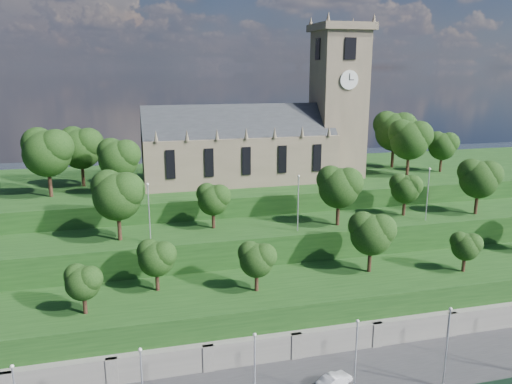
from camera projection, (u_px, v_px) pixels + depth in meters
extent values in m
cube|color=slate|center=(334.00, 344.00, 58.33)|extent=(160.00, 2.00, 5.00)
cube|color=slate|center=(113.00, 380.00, 51.64)|extent=(1.20, 0.60, 5.00)
cube|color=slate|center=(208.00, 366.00, 54.02)|extent=(1.20, 0.60, 5.00)
cube|color=slate|center=(296.00, 354.00, 56.39)|extent=(1.20, 0.60, 5.00)
cube|color=slate|center=(377.00, 342.00, 58.77)|extent=(1.20, 0.60, 5.00)
cube|color=slate|center=(451.00, 332.00, 61.14)|extent=(1.20, 0.60, 5.00)
cube|color=#173A13|center=(316.00, 309.00, 63.61)|extent=(160.00, 12.00, 8.00)
cube|color=#173A13|center=(290.00, 263.00, 73.47)|extent=(160.00, 10.00, 12.00)
cube|color=#173A13|center=(255.00, 214.00, 92.86)|extent=(160.00, 32.00, 15.00)
cube|color=#695C4A|center=(238.00, 158.00, 85.36)|extent=(32.00, 12.00, 8.00)
cube|color=#22252A|center=(238.00, 134.00, 84.39)|extent=(32.00, 10.18, 10.18)
cone|color=#695C4A|center=(156.00, 136.00, 75.21)|extent=(0.70, 0.70, 1.80)
cone|color=#695C4A|center=(187.00, 135.00, 76.32)|extent=(0.70, 0.70, 1.80)
cone|color=#695C4A|center=(217.00, 134.00, 77.42)|extent=(0.70, 0.70, 1.80)
cone|color=#695C4A|center=(246.00, 133.00, 78.53)|extent=(0.70, 0.70, 1.80)
cone|color=#695C4A|center=(275.00, 132.00, 79.64)|extent=(0.70, 0.70, 1.80)
cone|color=#695C4A|center=(302.00, 132.00, 80.75)|extent=(0.70, 0.70, 1.80)
cone|color=#695C4A|center=(329.00, 131.00, 81.86)|extent=(0.70, 0.70, 1.80)
cube|color=black|center=(171.00, 164.00, 76.67)|extent=(1.40, 0.25, 4.50)
cube|color=black|center=(209.00, 163.00, 78.10)|extent=(1.40, 0.25, 4.50)
cube|color=black|center=(246.00, 161.00, 79.52)|extent=(1.40, 0.25, 4.50)
cube|color=black|center=(282.00, 159.00, 80.95)|extent=(1.40, 0.25, 4.50)
cube|color=black|center=(317.00, 158.00, 82.37)|extent=(1.40, 0.25, 4.50)
cube|color=#695C4A|center=(338.00, 105.00, 87.58)|extent=(8.00, 8.00, 25.00)
cube|color=#695C4A|center=(341.00, 27.00, 84.41)|extent=(9.20, 9.20, 1.20)
cone|color=#695C4A|center=(328.00, 17.00, 79.40)|extent=(0.80, 0.80, 1.60)
cone|color=#695C4A|center=(311.00, 21.00, 86.93)|extent=(0.80, 0.80, 1.60)
cone|color=#695C4A|center=(374.00, 18.00, 81.30)|extent=(0.80, 0.80, 1.60)
cone|color=#695C4A|center=(353.00, 22.00, 88.83)|extent=(0.80, 0.80, 1.60)
cube|color=black|center=(350.00, 48.00, 81.44)|extent=(2.00, 0.25, 3.50)
cube|color=black|center=(331.00, 50.00, 89.12)|extent=(2.00, 0.25, 3.50)
cube|color=black|center=(318.00, 49.00, 84.31)|extent=(0.25, 2.00, 3.50)
cube|color=black|center=(362.00, 50.00, 86.25)|extent=(0.25, 2.00, 3.50)
cylinder|color=white|center=(349.00, 80.00, 82.61)|extent=(3.20, 0.30, 3.20)
cylinder|color=white|center=(361.00, 79.00, 87.47)|extent=(0.30, 3.20, 3.20)
cube|color=black|center=(350.00, 77.00, 82.32)|extent=(0.12, 0.05, 1.10)
cube|color=black|center=(352.00, 80.00, 82.54)|extent=(0.80, 0.05, 0.12)
cylinder|color=black|center=(85.00, 303.00, 53.91)|extent=(0.47, 0.47, 2.43)
sphere|color=black|center=(83.00, 283.00, 53.34)|extent=(3.78, 3.78, 3.78)
sphere|color=black|center=(90.00, 279.00, 53.03)|extent=(2.83, 2.83, 2.83)
sphere|color=black|center=(76.00, 275.00, 53.45)|extent=(2.64, 2.64, 2.64)
cylinder|color=black|center=(157.00, 280.00, 59.53)|extent=(0.48, 0.48, 2.73)
sphere|color=black|center=(156.00, 259.00, 58.89)|extent=(4.25, 4.25, 4.25)
sphere|color=black|center=(163.00, 254.00, 58.53)|extent=(3.19, 3.19, 3.19)
sphere|color=black|center=(149.00, 251.00, 59.00)|extent=(2.97, 2.97, 2.97)
cylinder|color=black|center=(257.00, 280.00, 59.45)|extent=(0.48, 0.48, 2.63)
sphere|color=black|center=(257.00, 260.00, 58.83)|extent=(4.10, 4.10, 4.10)
sphere|color=black|center=(264.00, 256.00, 58.49)|extent=(3.07, 3.07, 3.07)
sphere|color=black|center=(250.00, 253.00, 58.94)|extent=(2.87, 2.87, 2.87)
cylinder|color=black|center=(370.00, 259.00, 64.97)|extent=(0.51, 0.51, 3.46)
sphere|color=black|center=(371.00, 235.00, 64.16)|extent=(5.38, 5.38, 5.38)
sphere|color=black|center=(381.00, 229.00, 63.71)|extent=(4.03, 4.03, 4.03)
sphere|color=black|center=(362.00, 226.00, 64.30)|extent=(3.76, 3.76, 3.76)
cylinder|color=black|center=(464.00, 263.00, 65.13)|extent=(0.46, 0.46, 2.30)
sphere|color=black|center=(465.00, 247.00, 64.59)|extent=(3.58, 3.58, 3.58)
sphere|color=black|center=(473.00, 244.00, 64.29)|extent=(2.69, 2.69, 2.69)
sphere|color=black|center=(460.00, 241.00, 64.69)|extent=(2.51, 2.51, 2.51)
cylinder|color=black|center=(119.00, 225.00, 64.93)|extent=(0.54, 0.54, 4.00)
sphere|color=black|center=(117.00, 197.00, 63.99)|extent=(6.23, 6.23, 6.23)
sphere|color=black|center=(127.00, 190.00, 63.48)|extent=(4.67, 4.67, 4.67)
sphere|color=black|center=(108.00, 186.00, 64.17)|extent=(4.36, 4.36, 4.36)
cylinder|color=black|center=(213.00, 218.00, 69.99)|extent=(0.48, 0.48, 2.77)
sphere|color=black|center=(213.00, 200.00, 69.34)|extent=(4.31, 4.31, 4.31)
sphere|color=black|center=(220.00, 196.00, 68.98)|extent=(3.23, 3.23, 3.23)
sphere|color=black|center=(207.00, 194.00, 69.46)|extent=(3.01, 3.01, 3.01)
cylinder|color=black|center=(338.00, 213.00, 71.21)|extent=(0.52, 0.52, 3.70)
sphere|color=black|center=(339.00, 188.00, 70.34)|extent=(5.76, 5.76, 5.76)
sphere|color=black|center=(348.00, 183.00, 69.86)|extent=(4.32, 4.32, 4.32)
sphere|color=black|center=(330.00, 180.00, 70.50)|extent=(4.03, 4.03, 4.03)
cylinder|color=black|center=(404.00, 206.00, 75.99)|extent=(0.48, 0.48, 2.79)
sphere|color=black|center=(405.00, 189.00, 75.33)|extent=(4.34, 4.34, 4.34)
sphere|color=black|center=(412.00, 185.00, 74.97)|extent=(3.26, 3.26, 3.26)
sphere|color=black|center=(399.00, 183.00, 75.45)|extent=(3.04, 3.04, 3.04)
cylinder|color=black|center=(476.00, 202.00, 76.65)|extent=(0.52, 0.52, 3.70)
sphere|color=black|center=(479.00, 180.00, 75.79)|extent=(5.75, 5.75, 5.75)
sphere|color=black|center=(489.00, 174.00, 75.31)|extent=(4.31, 4.31, 4.31)
sphere|color=black|center=(471.00, 172.00, 75.95)|extent=(4.02, 4.02, 4.02)
cylinder|color=black|center=(50.00, 182.00, 74.93)|extent=(0.56, 0.56, 4.50)
sphere|color=black|center=(47.00, 154.00, 73.87)|extent=(7.00, 7.00, 7.00)
sphere|color=black|center=(56.00, 147.00, 73.29)|extent=(5.25, 5.25, 5.25)
sphere|color=black|center=(38.00, 144.00, 74.06)|extent=(4.90, 4.90, 4.90)
cylinder|color=black|center=(83.00, 174.00, 81.61)|extent=(0.55, 0.55, 4.22)
sphere|color=black|center=(81.00, 149.00, 80.62)|extent=(6.57, 6.57, 6.57)
sphere|color=black|center=(88.00, 143.00, 80.07)|extent=(4.93, 4.93, 4.93)
sphere|color=black|center=(73.00, 140.00, 80.80)|extent=(4.60, 4.60, 4.60)
cylinder|color=black|center=(120.00, 184.00, 75.55)|extent=(0.53, 0.53, 3.78)
sphere|color=black|center=(118.00, 160.00, 74.66)|extent=(5.89, 5.89, 5.89)
sphere|color=black|center=(126.00, 154.00, 74.18)|extent=(4.42, 4.42, 4.42)
sphere|color=black|center=(111.00, 152.00, 74.83)|extent=(4.12, 4.12, 4.12)
cylinder|color=black|center=(408.00, 164.00, 89.20)|extent=(0.55, 0.55, 4.37)
sphere|color=black|center=(409.00, 141.00, 88.18)|extent=(6.79, 6.79, 6.79)
sphere|color=black|center=(419.00, 135.00, 87.61)|extent=(5.10, 5.10, 5.10)
sphere|color=black|center=(401.00, 133.00, 88.36)|extent=(4.76, 4.76, 4.76)
cylinder|color=black|center=(393.00, 155.00, 97.03)|extent=(0.57, 0.57, 4.71)
sphere|color=black|center=(394.00, 132.00, 95.93)|extent=(7.32, 7.32, 7.32)
sphere|color=black|center=(403.00, 127.00, 95.32)|extent=(5.49, 5.49, 5.49)
sphere|color=black|center=(386.00, 124.00, 96.13)|extent=(5.13, 5.13, 5.13)
cylinder|color=black|center=(441.00, 163.00, 93.15)|extent=(0.50, 0.50, 3.25)
sphere|color=black|center=(442.00, 146.00, 92.39)|extent=(5.05, 5.05, 5.05)
sphere|color=black|center=(449.00, 143.00, 91.97)|extent=(3.79, 3.79, 3.79)
sphere|color=black|center=(437.00, 141.00, 92.53)|extent=(3.53, 3.53, 3.53)
sphere|color=silver|center=(12.00, 367.00, 39.79)|extent=(0.36, 0.36, 0.36)
sphere|color=silver|center=(140.00, 350.00, 42.16)|extent=(0.36, 0.36, 0.36)
cylinder|color=#B2B2B7|center=(255.00, 378.00, 45.62)|extent=(0.16, 0.16, 8.65)
sphere|color=silver|center=(255.00, 335.00, 44.54)|extent=(0.36, 0.36, 0.36)
cylinder|color=#B2B2B7|center=(355.00, 363.00, 47.99)|extent=(0.16, 0.16, 8.65)
sphere|color=silver|center=(358.00, 321.00, 46.91)|extent=(0.36, 0.36, 0.36)
cylinder|color=#B2B2B7|center=(446.00, 349.00, 50.37)|extent=(0.16, 0.16, 8.65)
sphere|color=silver|center=(451.00, 309.00, 49.29)|extent=(0.36, 0.36, 0.36)
cylinder|color=#B2B2B7|center=(149.00, 214.00, 63.52)|extent=(0.16, 0.16, 7.62)
sphere|color=silver|center=(148.00, 184.00, 62.57)|extent=(0.36, 0.36, 0.36)
cylinder|color=#B2B2B7|center=(298.00, 204.00, 68.28)|extent=(0.16, 0.16, 7.62)
sphere|color=silver|center=(299.00, 176.00, 67.32)|extent=(0.36, 0.36, 0.36)
cylinder|color=#B2B2B7|center=(427.00, 195.00, 73.03)|extent=(0.16, 0.16, 7.62)
sphere|color=silver|center=(430.00, 169.00, 72.07)|extent=(0.36, 0.36, 0.36)
imported|color=silver|center=(334.00, 380.00, 51.32)|extent=(4.33, 2.95, 1.35)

